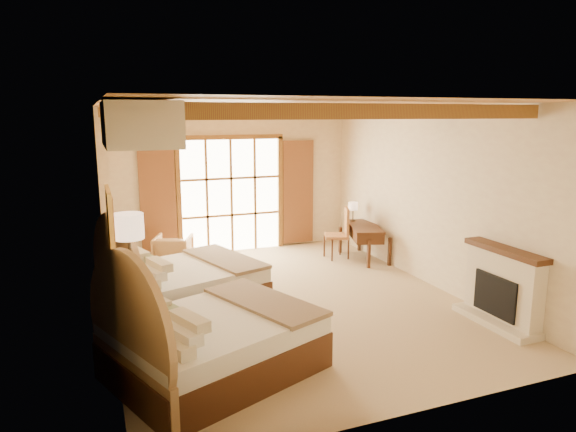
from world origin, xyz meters
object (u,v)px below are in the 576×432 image
bed_far (174,283)px  armchair (173,251)px  bed_near (201,339)px  desk (364,241)px  nightstand (133,320)px

bed_far → armchair: bearing=63.7°
bed_near → desk: (4.26, 3.68, -0.06)m
armchair → desk: size_ratio=0.49×
nightstand → armchair: 3.48m
nightstand → bed_near: bearing=-56.6°
bed_far → armchair: bed_far is taller
bed_near → desk: bearing=19.1°
bed_near → bed_far: bearing=67.8°
desk → bed_near: bearing=-121.3°
bed_near → nightstand: bed_near is taller
bed_far → nightstand: bed_far is taller
bed_far → armchair: 2.39m
bed_near → bed_far: size_ratio=1.05×
bed_near → nightstand: size_ratio=4.68×
desk → nightstand: bearing=-135.7°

